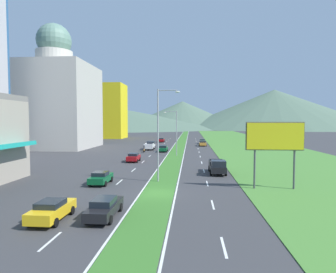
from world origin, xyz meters
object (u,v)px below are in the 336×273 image
street_lamp_mid (175,130)px  car_6 (52,210)px  motorcycle_rider (144,149)px  pickup_truck_0 (150,146)px  street_lamp_near (160,130)px  car_1 (203,143)px  car_4 (104,207)px  billboard_roadside (275,139)px  car_7 (133,157)px  car_0 (202,141)px  car_3 (101,178)px  car_2 (163,148)px  pickup_truck_1 (217,167)px  car_5 (161,140)px

street_lamp_mid → car_6: bearing=-99.7°
motorcycle_rider → pickup_truck_0: bearing=-5.2°
street_lamp_near → car_1: bearing=82.0°
street_lamp_mid → car_4: street_lamp_mid is taller
car_4 → car_6: size_ratio=1.09×
billboard_roadside → car_7: size_ratio=1.72×
car_0 → car_4: bearing=-8.1°
car_3 → street_lamp_mid: bearing=-14.2°
car_2 → car_4: size_ratio=0.97×
car_0 → car_2: bearing=-22.7°
pickup_truck_1 → car_5: bearing=-166.9°
car_4 → motorcycle_rider: 45.03m
car_2 → car_7: 17.20m
car_2 → car_6: size_ratio=1.05×
street_lamp_near → car_7: 18.46m
car_6 → car_7: car_7 is taller
car_3 → car_6: bearing=-179.1°
car_4 → car_7: (-3.66, 29.27, 0.01)m
car_4 → pickup_truck_1: size_ratio=0.88×
car_6 → pickup_truck_0: 51.86m
car_4 → pickup_truck_1: (9.97, 18.50, 0.23)m
car_5 → billboard_roadside: bearing=-164.4°
street_lamp_mid → billboard_roadside: size_ratio=1.31×
car_2 → pickup_truck_0: size_ratio=0.86×
car_5 → car_7: size_ratio=1.07×
car_1 → car_5: 19.55m
car_7 → pickup_truck_1: size_ratio=0.76×
car_1 → street_lamp_mid: bearing=-15.5°
billboard_roadside → car_4: (-15.07, -10.04, -4.54)m
street_lamp_near → car_2: 33.82m
street_lamp_near → street_lamp_mid: street_lamp_near is taller
car_3 → pickup_truck_0: bearing=-0.0°
car_6 → car_7: (-0.08, 30.21, 0.00)m
pickup_truck_1 → car_7: bearing=-128.3°
street_lamp_mid → street_lamp_near: bearing=-90.8°
street_lamp_mid → billboard_roadside: 30.81m
street_lamp_near → motorcycle_rider: (-7.10, 32.02, -5.36)m
car_2 → car_3: car_2 is taller
car_1 → car_2: (-9.80, -16.16, -0.00)m
street_lamp_near → car_1: size_ratio=2.41×
car_7 → car_1: bearing=-22.2°
car_1 → pickup_truck_0: size_ratio=0.83×
car_7 → pickup_truck_0: size_ratio=0.76×
car_5 → motorcycle_rider: (-0.78, -31.75, 0.01)m
billboard_roadside → car_2: bearing=112.7°
car_6 → car_3: bearing=0.9°
motorcycle_rider → car_6: bearing=-179.1°
pickup_truck_0 → car_0: bearing=-35.8°
pickup_truck_1 → car_3: bearing=-61.6°
billboard_roadside → car_7: (-18.73, 19.23, -4.53)m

